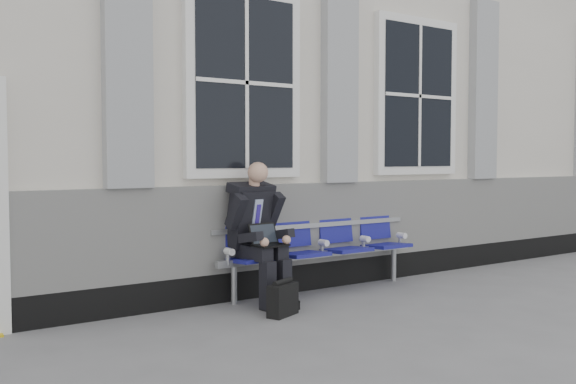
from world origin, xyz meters
TOP-DOWN VIEW (x-y plane):
  - ground at (0.00, 0.00)m, footprint 70.00×70.00m
  - station_building at (-0.02, 3.47)m, footprint 14.40×4.40m
  - bench at (-1.27, 1.32)m, footprint 2.60×0.47m
  - businessman at (-2.15, 1.19)m, footprint 0.60×0.81m
  - briefcase at (-2.22, 0.63)m, footprint 0.37×0.26m

SIDE VIEW (x-z plane):
  - ground at x=0.00m, z-range 0.00..0.00m
  - briefcase at x=-2.22m, z-range -0.01..0.33m
  - bench at x=-1.27m, z-range 0.10..1.01m
  - businessman at x=-2.15m, z-range 0.06..1.49m
  - station_building at x=-0.02m, z-range -0.02..4.47m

